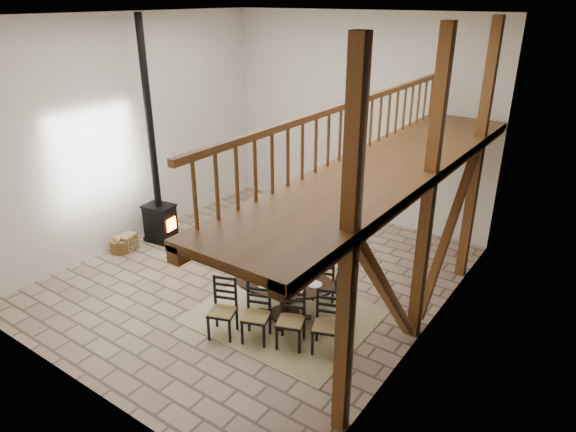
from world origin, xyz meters
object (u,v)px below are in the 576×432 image
Objects in this scene: dining_table at (283,301)px; log_basket at (121,245)px; log_stack at (129,242)px; wood_stove at (158,196)px.

log_basket is (-4.50, 0.02, -0.22)m from dining_table.
log_basket is 1.05× the size of log_stack.
wood_stove is 1.23m from log_stack.
log_stack is (-4.43, 0.19, -0.19)m from dining_table.
dining_table is 4.51m from log_basket.
log_basket is (-0.31, -0.94, -0.95)m from wood_stove.
dining_table is at bearing -2.48° from log_stack.
dining_table reaches higher than log_basket.
wood_stove is at bearing 73.17° from log_stack.
log_stack is (-0.23, -0.77, -0.93)m from wood_stove.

